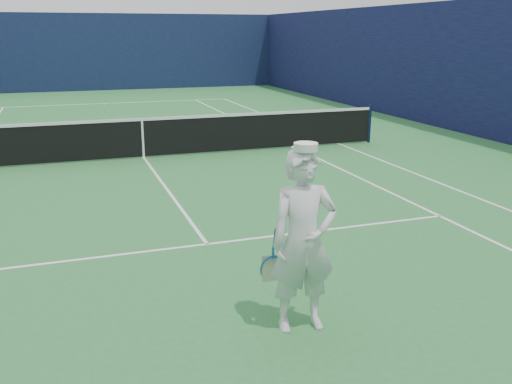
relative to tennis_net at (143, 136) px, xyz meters
The scene contains 5 objects.
ground 0.55m from the tennis_net, ahead, with size 80.00×80.00×0.00m, color #2B7136.
court_markings 0.55m from the tennis_net, ahead, with size 11.03×23.83×0.01m.
windscreen_fence 1.45m from the tennis_net, ahead, with size 20.12×36.12×4.00m.
tennis_net is the anchor object (origin of this frame).
tennis_player 9.13m from the tennis_net, 87.78° to the right, with size 0.79×0.54×2.01m.
Camera 1 is at (-1.91, -14.16, 3.06)m, focal length 40.00 mm.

